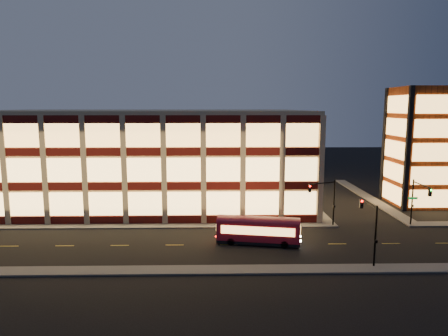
{
  "coord_description": "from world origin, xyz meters",
  "views": [
    {
      "loc": [
        8.6,
        -48.11,
        15.04
      ],
      "look_at": [
        9.72,
        8.0,
        6.41
      ],
      "focal_mm": 32.0,
      "sensor_mm": 36.0,
      "label": 1
    }
  ],
  "objects": [
    {
      "name": "sidewalk_near",
      "position": [
        0.0,
        -13.0,
        0.07
      ],
      "size": [
        100.0,
        2.0,
        0.15
      ],
      "primitive_type": "cube",
      "color": "#514F4C",
      "rests_on": "ground"
    },
    {
      "name": "traffic_signal_near",
      "position": [
        23.5,
        -11.03,
        4.13
      ],
      "size": [
        0.32,
        4.45,
        6.0
      ],
      "color": "black",
      "rests_on": "ground"
    },
    {
      "name": "trolley_bus",
      "position": [
        13.24,
        -5.69,
        1.7
      ],
      "size": [
        9.32,
        3.86,
        3.07
      ],
      "rotation": [
        0.0,
        0.0,
        -0.18
      ],
      "color": "maroon",
      "rests_on": "ground"
    },
    {
      "name": "traffic_signal_far",
      "position": [
        22.21,
        0.24,
        4.11
      ],
      "size": [
        3.79,
        1.87,
        6.0
      ],
      "color": "black",
      "rests_on": "ground"
    },
    {
      "name": "sidewalk_tower_west",
      "position": [
        34.0,
        17.0,
        0.07
      ],
      "size": [
        2.0,
        30.0,
        0.15
      ],
      "primitive_type": "cube",
      "color": "#514F4C",
      "rests_on": "ground"
    },
    {
      "name": "stair_tower",
      "position": [
        39.95,
        11.95,
        8.99
      ],
      "size": [
        8.6,
        8.6,
        18.0
      ],
      "color": "#8C3814",
      "rests_on": "ground"
    },
    {
      "name": "sidewalk_office_south",
      "position": [
        -3.0,
        1.0,
        0.07
      ],
      "size": [
        54.0,
        2.0,
        0.15
      ],
      "primitive_type": "cube",
      "color": "#514F4C",
      "rests_on": "ground"
    },
    {
      "name": "office_building",
      "position": [
        -2.91,
        16.91,
        7.25
      ],
      "size": [
        50.45,
        30.45,
        14.5
      ],
      "color": "tan",
      "rests_on": "ground"
    },
    {
      "name": "ground",
      "position": [
        0.0,
        0.0,
        0.0
      ],
      "size": [
        200.0,
        200.0,
        0.0
      ],
      "primitive_type": "plane",
      "color": "black",
      "rests_on": "ground"
    },
    {
      "name": "sidewalk_office_east",
      "position": [
        23.0,
        17.0,
        0.07
      ],
      "size": [
        2.0,
        30.0,
        0.15
      ],
      "primitive_type": "cube",
      "color": "#514F4C",
      "rests_on": "ground"
    },
    {
      "name": "traffic_signal_right",
      "position": [
        33.5,
        -0.62,
        4.1
      ],
      "size": [
        1.2,
        4.37,
        6.0
      ],
      "color": "black",
      "rests_on": "ground"
    }
  ]
}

